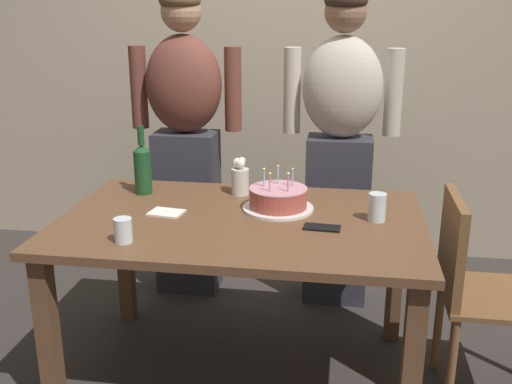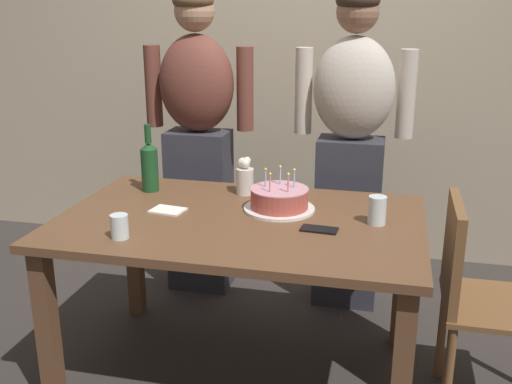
{
  "view_description": "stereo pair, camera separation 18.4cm",
  "coord_description": "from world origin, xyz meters",
  "px_view_note": "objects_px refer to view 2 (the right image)",
  "views": [
    {
      "loc": [
        0.41,
        -2.28,
        1.58
      ],
      "look_at": [
        0.06,
        0.05,
        0.84
      ],
      "focal_mm": 41.92,
      "sensor_mm": 36.0,
      "label": 1
    },
    {
      "loc": [
        0.59,
        -2.25,
        1.58
      ],
      "look_at": [
        0.06,
        0.05,
        0.84
      ],
      "focal_mm": 41.92,
      "sensor_mm": 36.0,
      "label": 2
    }
  ],
  "objects_px": {
    "wine_bottle": "(149,165)",
    "person_woman_cardigan": "(351,148)",
    "water_glass_near": "(120,227)",
    "water_glass_far": "(377,210)",
    "dining_chair": "(475,291)",
    "napkin_stack": "(168,210)",
    "birthday_cake": "(279,200)",
    "cell_phone": "(319,229)",
    "person_man_bearded": "(198,140)",
    "flower_vase": "(245,177)"
  },
  "relations": [
    {
      "from": "person_woman_cardigan",
      "to": "wine_bottle",
      "type": "bearing_deg",
      "value": 31.06
    },
    {
      "from": "person_woman_cardigan",
      "to": "dining_chair",
      "type": "relative_size",
      "value": 1.9
    },
    {
      "from": "napkin_stack",
      "to": "flower_vase",
      "type": "distance_m",
      "value": 0.42
    },
    {
      "from": "water_glass_near",
      "to": "water_glass_far",
      "type": "height_order",
      "value": "water_glass_far"
    },
    {
      "from": "wine_bottle",
      "to": "person_woman_cardigan",
      "type": "xyz_separation_m",
      "value": [
        0.89,
        0.54,
        0.01
      ]
    },
    {
      "from": "dining_chair",
      "to": "wine_bottle",
      "type": "bearing_deg",
      "value": 79.33
    },
    {
      "from": "water_glass_far",
      "to": "flower_vase",
      "type": "height_order",
      "value": "flower_vase"
    },
    {
      "from": "water_glass_far",
      "to": "wine_bottle",
      "type": "xyz_separation_m",
      "value": [
        -1.06,
        0.22,
        0.07
      ]
    },
    {
      "from": "flower_vase",
      "to": "water_glass_near",
      "type": "bearing_deg",
      "value": -116.67
    },
    {
      "from": "birthday_cake",
      "to": "water_glass_near",
      "type": "relative_size",
      "value": 3.28
    },
    {
      "from": "person_man_bearded",
      "to": "wine_bottle",
      "type": "bearing_deg",
      "value": 83.63
    },
    {
      "from": "water_glass_near",
      "to": "person_man_bearded",
      "type": "distance_m",
      "value": 1.13
    },
    {
      "from": "flower_vase",
      "to": "cell_phone",
      "type": "bearing_deg",
      "value": -44.57
    },
    {
      "from": "cell_phone",
      "to": "flower_vase",
      "type": "bearing_deg",
      "value": 139.74
    },
    {
      "from": "water_glass_far",
      "to": "person_woman_cardigan",
      "type": "height_order",
      "value": "person_woman_cardigan"
    },
    {
      "from": "water_glass_far",
      "to": "flower_vase",
      "type": "bearing_deg",
      "value": 156.37
    },
    {
      "from": "napkin_stack",
      "to": "water_glass_near",
      "type": "bearing_deg",
      "value": -100.84
    },
    {
      "from": "dining_chair",
      "to": "person_man_bearded",
      "type": "bearing_deg",
      "value": 59.81
    },
    {
      "from": "birthday_cake",
      "to": "cell_phone",
      "type": "xyz_separation_m",
      "value": [
        0.2,
        -0.2,
        -0.04
      ]
    },
    {
      "from": "napkin_stack",
      "to": "flower_vase",
      "type": "xyz_separation_m",
      "value": [
        0.26,
        0.31,
        0.08
      ]
    },
    {
      "from": "flower_vase",
      "to": "dining_chair",
      "type": "distance_m",
      "value": 1.1
    },
    {
      "from": "birthday_cake",
      "to": "person_man_bearded",
      "type": "relative_size",
      "value": 0.18
    },
    {
      "from": "water_glass_far",
      "to": "dining_chair",
      "type": "xyz_separation_m",
      "value": [
        0.4,
        -0.06,
        -0.28
      ]
    },
    {
      "from": "wine_bottle",
      "to": "cell_phone",
      "type": "distance_m",
      "value": 0.92
    },
    {
      "from": "napkin_stack",
      "to": "dining_chair",
      "type": "height_order",
      "value": "dining_chair"
    },
    {
      "from": "birthday_cake",
      "to": "flower_vase",
      "type": "distance_m",
      "value": 0.28
    },
    {
      "from": "birthday_cake",
      "to": "cell_phone",
      "type": "relative_size",
      "value": 2.12
    },
    {
      "from": "water_glass_far",
      "to": "wine_bottle",
      "type": "relative_size",
      "value": 0.36
    },
    {
      "from": "person_woman_cardigan",
      "to": "flower_vase",
      "type": "bearing_deg",
      "value": 47.37
    },
    {
      "from": "water_glass_far",
      "to": "dining_chair",
      "type": "relative_size",
      "value": 0.13
    },
    {
      "from": "birthday_cake",
      "to": "flower_vase",
      "type": "xyz_separation_m",
      "value": [
        -0.2,
        0.19,
        0.04
      ]
    },
    {
      "from": "wine_bottle",
      "to": "person_woman_cardigan",
      "type": "height_order",
      "value": "person_woman_cardigan"
    },
    {
      "from": "water_glass_near",
      "to": "birthday_cake",
      "type": "bearing_deg",
      "value": 40.77
    },
    {
      "from": "cell_phone",
      "to": "napkin_stack",
      "type": "distance_m",
      "value": 0.66
    },
    {
      "from": "person_man_bearded",
      "to": "person_woman_cardigan",
      "type": "xyz_separation_m",
      "value": [
        0.83,
        0.0,
        0.0
      ]
    },
    {
      "from": "birthday_cake",
      "to": "water_glass_far",
      "type": "bearing_deg",
      "value": -10.43
    },
    {
      "from": "water_glass_far",
      "to": "person_man_bearded",
      "type": "relative_size",
      "value": 0.07
    },
    {
      "from": "wine_bottle",
      "to": "person_man_bearded",
      "type": "height_order",
      "value": "person_man_bearded"
    },
    {
      "from": "birthday_cake",
      "to": "flower_vase",
      "type": "relative_size",
      "value": 1.75
    },
    {
      "from": "birthday_cake",
      "to": "water_glass_near",
      "type": "height_order",
      "value": "birthday_cake"
    },
    {
      "from": "birthday_cake",
      "to": "napkin_stack",
      "type": "distance_m",
      "value": 0.48
    },
    {
      "from": "flower_vase",
      "to": "person_woman_cardigan",
      "type": "bearing_deg",
      "value": 47.37
    },
    {
      "from": "water_glass_near",
      "to": "napkin_stack",
      "type": "height_order",
      "value": "water_glass_near"
    },
    {
      "from": "napkin_stack",
      "to": "wine_bottle",
      "type": "bearing_deg",
      "value": 125.55
    },
    {
      "from": "water_glass_near",
      "to": "person_man_bearded",
      "type": "height_order",
      "value": "person_man_bearded"
    },
    {
      "from": "water_glass_near",
      "to": "person_woman_cardigan",
      "type": "height_order",
      "value": "person_woman_cardigan"
    },
    {
      "from": "water_glass_far",
      "to": "flower_vase",
      "type": "distance_m",
      "value": 0.67
    },
    {
      "from": "birthday_cake",
      "to": "cell_phone",
      "type": "distance_m",
      "value": 0.28
    },
    {
      "from": "birthday_cake",
      "to": "water_glass_near",
      "type": "xyz_separation_m",
      "value": [
        -0.52,
        -0.45,
        -0.0
      ]
    },
    {
      "from": "water_glass_far",
      "to": "napkin_stack",
      "type": "xyz_separation_m",
      "value": [
        -0.87,
        -0.05,
        -0.05
      ]
    }
  ]
}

